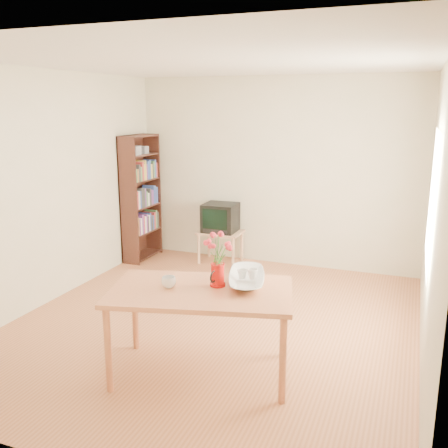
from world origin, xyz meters
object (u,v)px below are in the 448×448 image
at_px(table, 201,298).
at_px(pitcher, 218,276).
at_px(bowl, 247,259).
at_px(mug, 169,282).
at_px(television, 221,217).

xyz_separation_m(table, pitcher, (0.10, 0.13, 0.17)).
relative_size(pitcher, bowl, 0.46).
bearing_deg(pitcher, mug, -145.25).
distance_m(table, mug, 0.29).
bearing_deg(table, television, 94.17).
xyz_separation_m(mug, television, (-0.71, 2.97, -0.13)).
height_order(table, television, television).
bearing_deg(television, table, -72.98).
relative_size(mug, bowl, 0.26).
bearing_deg(bowl, pitcher, -141.63).
bearing_deg(bowl, table, -135.91).
relative_size(table, bowl, 3.64).
distance_m(bowl, television, 2.93).
relative_size(pitcher, mug, 1.74).
distance_m(mug, bowl, 0.68).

